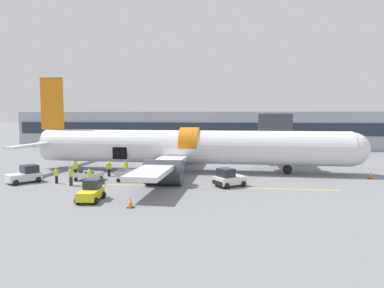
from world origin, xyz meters
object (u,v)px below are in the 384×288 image
baggage_cart_loading (89,176)px  ground_crew_marshal (89,177)px  suitcase_on_tarmac_upright (86,183)px  airplane (186,148)px  ground_crew_driver (71,176)px  baggage_tug_mid (229,179)px  baggage_tug_rear (26,175)px  ground_crew_supervisor (109,168)px  ground_crew_loader_b (56,175)px  ground_crew_helper (75,168)px  ground_crew_loader_a (126,168)px  baggage_tug_lead (91,192)px  baggage_cart_queued (130,176)px  suitcase_on_tarmac_spare (102,182)px

baggage_cart_loading → ground_crew_marshal: bearing=-63.5°
suitcase_on_tarmac_upright → airplane: bearing=48.5°
baggage_cart_loading → ground_crew_driver: ground_crew_driver is taller
airplane → baggage_tug_mid: bearing=-55.4°
baggage_tug_rear → ground_crew_supervisor: (6.82, 4.47, 0.18)m
ground_crew_loader_b → suitcase_on_tarmac_upright: ground_crew_loader_b is taller
ground_crew_driver → ground_crew_helper: size_ratio=1.00×
ground_crew_loader_a → ground_crew_loader_b: ground_crew_loader_a is taller
baggage_tug_lead → baggage_cart_loading: 8.78m
baggage_cart_queued → suitcase_on_tarmac_upright: (-3.54, -2.52, -0.31)m
baggage_cart_loading → suitcase_on_tarmac_spare: bearing=-37.3°
baggage_cart_loading → ground_crew_loader_b: 3.13m
baggage_cart_loading → suitcase_on_tarmac_upright: baggage_cart_loading is taller
baggage_tug_mid → baggage_cart_queued: bearing=173.6°
baggage_tug_mid → ground_crew_driver: size_ratio=1.77×
ground_crew_marshal → suitcase_on_tarmac_upright: 1.09m
baggage_tug_rear → suitcase_on_tarmac_spare: bearing=2.7°
ground_crew_marshal → baggage_tug_mid: bearing=8.8°
baggage_tug_mid → ground_crew_supervisor: (-13.11, 3.33, 0.18)m
ground_crew_supervisor → ground_crew_helper: 3.54m
baggage_cart_loading → suitcase_on_tarmac_spare: baggage_cart_loading is taller
baggage_cart_loading → baggage_cart_queued: (4.29, 0.24, 0.10)m
ground_crew_helper → baggage_tug_lead: bearing=-56.8°
ground_crew_loader_a → suitcase_on_tarmac_spare: 4.72m
baggage_cart_queued → ground_crew_helper: (-6.56, 1.34, 0.41)m
baggage_tug_mid → suitcase_on_tarmac_spare: (-12.10, -0.77, -0.50)m
ground_crew_supervisor → suitcase_on_tarmac_upright: bearing=-95.0°
baggage_cart_loading → ground_crew_loader_b: (-2.37, -2.01, 0.38)m
suitcase_on_tarmac_spare → airplane: bearing=52.0°
ground_crew_helper → ground_crew_marshal: size_ratio=1.12×
baggage_tug_mid → ground_crew_supervisor: size_ratio=1.86×
ground_crew_loader_b → ground_crew_supervisor: (3.54, 4.46, 0.09)m
baggage_tug_lead → baggage_cart_loading: baggage_tug_lead is taller
ground_crew_driver → suitcase_on_tarmac_spare: (2.66, 1.12, -0.72)m
airplane → ground_crew_loader_b: 14.52m
ground_crew_driver → baggage_cart_loading: bearing=80.2°
ground_crew_marshal → suitcase_on_tarmac_upright: size_ratio=2.80×
ground_crew_loader_b → ground_crew_helper: bearing=88.3°
baggage_cart_queued → suitcase_on_tarmac_spare: 2.86m
baggage_cart_loading → ground_crew_driver: size_ratio=1.96×
ground_crew_driver → suitcase_on_tarmac_spare: bearing=22.9°
baggage_cart_queued → ground_crew_driver: ground_crew_driver is taller
baggage_cart_loading → ground_crew_marshal: (1.43, -2.87, 0.41)m
airplane → ground_crew_supervisor: bearing=-149.9°
airplane → suitcase_on_tarmac_upright: bearing=-131.5°
ground_crew_loader_a → ground_crew_marshal: 6.01m
ground_crew_supervisor → ground_crew_helper: size_ratio=0.96×
baggage_tug_lead → baggage_tug_rear: baggage_tug_rear is taller
ground_crew_supervisor → ground_crew_driver: bearing=-107.5°
suitcase_on_tarmac_upright → ground_crew_loader_b: bearing=175.0°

